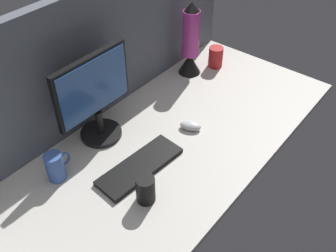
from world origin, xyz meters
The scene contains 9 objects.
ground_plane centered at (0.00, 0.00, -1.50)cm, with size 180.00×80.00×3.00cm, color beige.
cubicle_wall_back centered at (0.00, 37.50, 29.31)cm, with size 180.00×5.00×58.62cm.
monitor centered at (-10.73, 25.10, 21.09)cm, with size 36.82×18.00×38.90cm.
keyboard centered at (-14.73, -2.06, 1.00)cm, with size 37.00×13.00×2.00cm, color black.
mouse centered at (17.25, -3.49, 1.70)cm, with size 5.60×9.60×3.40cm, color silver.
mug_ceramic_blue centered at (-38.42, 19.52, 6.13)cm, with size 10.95×6.97×12.18cm.
mug_red_plastic centered at (67.51, 17.09, 5.62)cm, with size 7.70×7.70×11.24cm.
mug_black_travel centered at (-24.93, -14.29, 5.61)cm, with size 7.10×7.10×11.23cm.
lava_lamp centered at (53.87, 24.46, 16.32)cm, with size 11.89×11.89×38.90cm.
Camera 1 is at (-89.16, -76.87, 113.95)cm, focal length 41.10 mm.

